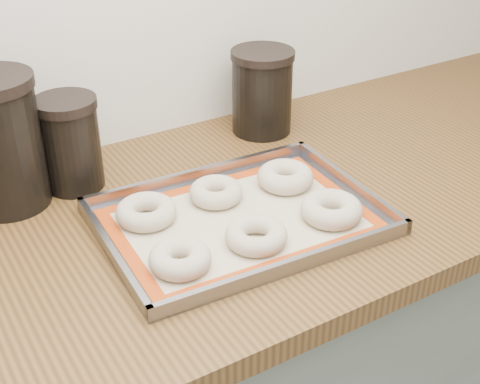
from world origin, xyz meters
TOP-DOWN VIEW (x-y plane):
  - countertop at (0.00, 1.68)m, footprint 3.06×0.68m
  - baking_tray at (0.06, 1.61)m, footprint 0.48×0.35m
  - baking_mat at (0.06, 1.61)m, footprint 0.43×0.31m
  - bagel_front_left at (-0.09, 1.54)m, footprint 0.10×0.10m
  - bagel_front_mid at (0.05, 1.54)m, footprint 0.12×0.12m
  - bagel_front_right at (0.19, 1.53)m, footprint 0.12×0.12m
  - bagel_back_left at (-0.07, 1.69)m, footprint 0.12×0.12m
  - bagel_back_mid at (0.06, 1.69)m, footprint 0.10×0.10m
  - bagel_back_right at (0.19, 1.67)m, footprint 0.11×0.11m
  - canister_mid at (-0.13, 1.87)m, footprint 0.11×0.11m
  - canister_right at (0.29, 1.89)m, footprint 0.13×0.13m

SIDE VIEW (x-z plane):
  - countertop at x=0.00m, z-range 0.86..0.90m
  - baking_mat at x=0.06m, z-range 0.90..0.91m
  - baking_tray at x=0.06m, z-range 0.89..0.92m
  - bagel_front_mid at x=0.05m, z-range 0.90..0.94m
  - bagel_back_mid at x=0.06m, z-range 0.90..0.94m
  - bagel_back_left at x=-0.07m, z-range 0.90..0.94m
  - bagel_front_left at x=-0.09m, z-range 0.90..0.94m
  - bagel_front_right at x=0.19m, z-range 0.90..0.94m
  - bagel_back_right at x=0.19m, z-range 0.90..0.94m
  - canister_mid at x=-0.13m, z-range 0.90..1.07m
  - canister_right at x=0.29m, z-range 0.90..1.08m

